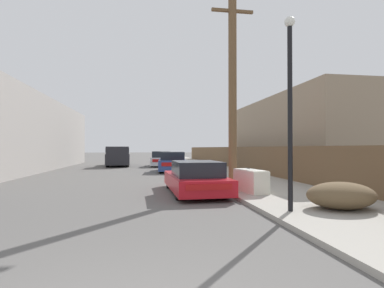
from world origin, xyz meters
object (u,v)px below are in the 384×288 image
(discarded_fridge, at_px, (251,181))
(brush_pile, at_px, (341,195))
(car_parked_mid, at_px, (172,162))
(car_parked_far, at_px, (161,159))
(street_lamp, at_px, (290,98))
(parked_sports_car_red, at_px, (195,178))
(pickup_truck, at_px, (118,156))
(utility_pole, at_px, (233,86))

(discarded_fridge, distance_m, brush_pile, 3.48)
(discarded_fridge, bearing_deg, car_parked_mid, 92.57)
(car_parked_mid, height_order, car_parked_far, car_parked_mid)
(street_lamp, bearing_deg, car_parked_far, 95.70)
(parked_sports_car_red, relative_size, brush_pile, 2.62)
(car_parked_far, xyz_separation_m, pickup_truck, (-3.91, 0.63, 0.26))
(car_parked_mid, xyz_separation_m, brush_pile, (3.04, -14.25, -0.20))
(utility_pole, bearing_deg, car_parked_mid, 100.46)
(car_parked_far, relative_size, utility_pole, 0.53)
(pickup_truck, bearing_deg, discarded_fridge, 105.70)
(parked_sports_car_red, relative_size, pickup_truck, 0.86)
(car_parked_mid, relative_size, pickup_truck, 0.79)
(discarded_fridge, xyz_separation_m, street_lamp, (-0.18, -3.31, 2.41))
(car_parked_mid, xyz_separation_m, street_lamp, (1.61, -14.31, 2.27))
(car_parked_mid, bearing_deg, street_lamp, -79.24)
(car_parked_far, xyz_separation_m, brush_pile, (3.48, -20.53, -0.18))
(car_parked_far, xyz_separation_m, street_lamp, (2.06, -20.59, 2.29))
(car_parked_far, bearing_deg, car_parked_mid, -81.92)
(street_lamp, bearing_deg, discarded_fridge, 86.89)
(pickup_truck, height_order, utility_pole, utility_pole)
(discarded_fridge, height_order, street_lamp, street_lamp)
(discarded_fridge, xyz_separation_m, parked_sports_car_red, (-1.89, 0.70, 0.04))
(car_parked_mid, bearing_deg, utility_pole, -75.21)
(discarded_fridge, relative_size, street_lamp, 0.36)
(pickup_truck, xyz_separation_m, utility_pole, (6.04, -16.07, 3.38))
(street_lamp, xyz_separation_m, brush_pile, (1.42, 0.06, -2.46))
(utility_pole, height_order, brush_pile, utility_pole)
(utility_pole, relative_size, brush_pile, 4.62)
(utility_pole, distance_m, street_lamp, 5.33)
(discarded_fridge, xyz_separation_m, utility_pole, (-0.10, 1.84, 3.77))
(discarded_fridge, distance_m, utility_pole, 4.20)
(brush_pile, bearing_deg, parked_sports_car_red, 128.41)
(utility_pole, distance_m, brush_pile, 6.51)
(car_parked_far, height_order, street_lamp, street_lamp)
(discarded_fridge, relative_size, car_parked_mid, 0.41)
(discarded_fridge, bearing_deg, car_parked_far, 90.68)
(brush_pile, bearing_deg, utility_pole, 104.80)
(utility_pole, xyz_separation_m, brush_pile, (1.35, -5.10, -3.82))
(parked_sports_car_red, distance_m, car_parked_mid, 10.30)
(street_lamp, bearing_deg, car_parked_mid, 96.43)
(pickup_truck, distance_m, utility_pole, 17.50)
(discarded_fridge, distance_m, parked_sports_car_red, 2.02)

